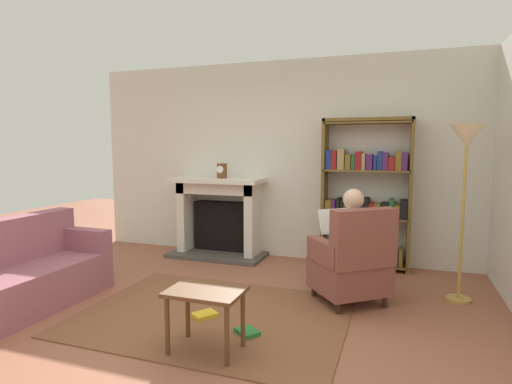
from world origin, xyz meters
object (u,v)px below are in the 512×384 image
object	(u,v)px
fireplace	(220,214)
bookshelf	(365,198)
mantel_clock	(222,171)
seated_reader	(347,240)
side_table	(206,300)
armchair_reading	(353,262)
sofa_floral	(17,277)
floor_lamp	(466,152)

from	to	relation	value
fireplace	bookshelf	xyz separation A→B (m)	(1.99, 0.04, 0.31)
fireplace	bookshelf	world-z (taller)	bookshelf
mantel_clock	seated_reader	distance (m)	2.23
fireplace	side_table	size ratio (longest dim) A/B	2.39
armchair_reading	side_table	bearing A→B (deg)	16.04
bookshelf	sofa_floral	distance (m)	3.93
mantel_clock	armchair_reading	bearing A→B (deg)	-32.08
seated_reader	floor_lamp	xyz separation A→B (m)	(1.07, 0.36, 0.87)
armchair_reading	seated_reader	bearing A→B (deg)	-90.00
side_table	floor_lamp	distance (m)	2.84
sofa_floral	seated_reader	bearing A→B (deg)	-65.51
bookshelf	armchair_reading	bearing A→B (deg)	-89.85
mantel_clock	floor_lamp	size ratio (longest dim) A/B	0.12
bookshelf	side_table	xyz separation A→B (m)	(-0.93, -2.66, -0.49)
bookshelf	armchair_reading	world-z (taller)	bookshelf
armchair_reading	side_table	xyz separation A→B (m)	(-0.93, -1.32, -0.02)
fireplace	seated_reader	size ratio (longest dim) A/B	1.18
bookshelf	seated_reader	distance (m)	1.28
mantel_clock	bookshelf	world-z (taller)	bookshelf
armchair_reading	sofa_floral	distance (m)	3.20
seated_reader	sofa_floral	world-z (taller)	seated_reader
bookshelf	side_table	world-z (taller)	bookshelf
armchair_reading	floor_lamp	distance (m)	1.53
sofa_floral	armchair_reading	bearing A→B (deg)	-67.54
floor_lamp	armchair_reading	bearing A→B (deg)	-155.44
fireplace	sofa_floral	bearing A→B (deg)	-111.51
armchair_reading	floor_lamp	world-z (taller)	floor_lamp
side_table	armchair_reading	bearing A→B (deg)	54.90
fireplace	side_table	distance (m)	2.84
fireplace	bookshelf	bearing A→B (deg)	1.05
armchair_reading	bookshelf	bearing A→B (deg)	-128.71
armchair_reading	floor_lamp	size ratio (longest dim) A/B	0.55
fireplace	armchair_reading	bearing A→B (deg)	-33.10
mantel_clock	seated_reader	world-z (taller)	mantel_clock
fireplace	armchair_reading	distance (m)	2.39
armchair_reading	seated_reader	xyz separation A→B (m)	(-0.07, 0.09, 0.20)
sofa_floral	floor_lamp	bearing A→B (deg)	-66.80
bookshelf	side_table	size ratio (longest dim) A/B	3.38
armchair_reading	fireplace	bearing A→B (deg)	-71.96
fireplace	sofa_floral	distance (m)	2.68
fireplace	floor_lamp	xyz separation A→B (m)	(2.99, -0.84, 0.90)
mantel_clock	sofa_floral	size ratio (longest dim) A/B	0.12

